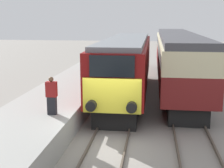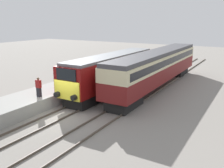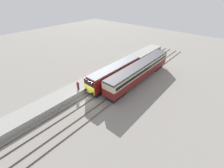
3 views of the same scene
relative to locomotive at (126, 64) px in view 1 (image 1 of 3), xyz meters
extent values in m
plane|color=gray|center=(0.00, -8.09, -2.11)|extent=(120.00, 120.00, 0.00)
cube|color=gray|center=(-3.30, -0.09, -1.59)|extent=(3.50, 50.00, 1.03)
cube|color=#4C4238|center=(-0.72, -3.09, -2.04)|extent=(0.07, 60.00, 0.14)
cube|color=#4C4238|center=(0.72, -3.09, -2.04)|extent=(0.07, 60.00, 0.14)
cube|color=#4C4238|center=(2.68, -3.09, -2.04)|extent=(0.07, 60.00, 0.14)
cube|color=#4C4238|center=(4.12, -3.09, -2.04)|extent=(0.07, 60.00, 0.14)
cube|color=black|center=(0.00, -4.53, -1.61)|extent=(2.03, 4.00, 1.00)
cube|color=black|center=(0.00, 4.61, -1.61)|extent=(2.03, 4.00, 1.00)
cube|color=maroon|center=(0.00, 0.04, 0.15)|extent=(2.70, 14.14, 2.51)
cube|color=yellow|center=(0.00, -7.07, -0.35)|extent=(2.48, 0.10, 1.51)
cube|color=black|center=(0.00, -7.07, 0.90)|extent=(1.89, 0.10, 0.90)
cube|color=slate|center=(0.00, 0.04, 1.53)|extent=(2.38, 13.58, 0.24)
cylinder|color=black|center=(-0.85, -7.28, -0.76)|extent=(0.44, 0.35, 0.44)
cylinder|color=black|center=(0.85, -7.28, -0.76)|extent=(0.44, 0.35, 0.44)
cube|color=black|center=(3.40, -3.88, -1.63)|extent=(1.89, 3.60, 0.95)
cube|color=black|center=(3.40, 11.38, -1.63)|extent=(1.89, 3.60, 0.95)
cube|color=maroon|center=(3.40, 3.75, -0.43)|extent=(2.70, 19.66, 1.46)
cube|color=beige|center=(3.40, 3.75, 0.87)|extent=(2.71, 19.66, 1.14)
cube|color=black|center=(3.40, 3.75, 0.87)|extent=(2.75, 18.88, 0.63)
cube|color=#424247|center=(3.40, 3.75, 1.62)|extent=(2.48, 19.66, 0.36)
cube|color=black|center=(-2.42, -7.67, -0.70)|extent=(0.36, 0.24, 0.76)
cube|color=maroon|center=(-2.42, -7.67, 0.00)|extent=(0.44, 0.26, 0.63)
sphere|color=brown|center=(-2.42, -7.67, 0.41)|extent=(0.20, 0.20, 0.20)
camera|label=1|loc=(1.68, -19.67, 2.81)|focal=50.00mm
camera|label=2|loc=(12.49, -21.34, 4.92)|focal=40.00mm
camera|label=3|loc=(16.95, -20.78, 14.47)|focal=24.00mm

